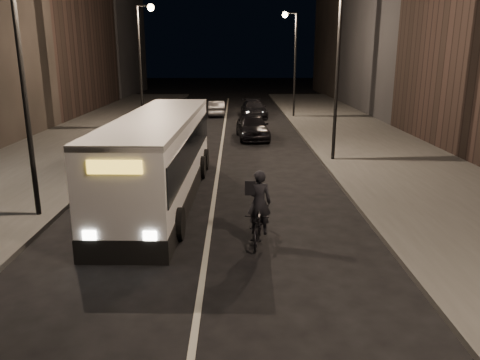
{
  "coord_description": "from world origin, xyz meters",
  "views": [
    {
      "loc": [
        0.8,
        -10.43,
        5.24
      ],
      "look_at": [
        0.94,
        3.21,
        1.5
      ],
      "focal_mm": 35.0,
      "sensor_mm": 36.0,
      "label": 1
    }
  ],
  "objects_px": {
    "cyclist_on_bicycle": "(259,219)",
    "streetlight_left_near": "(28,48)",
    "streetlight_left_far": "(143,50)",
    "city_bus": "(160,154)",
    "streetlight_right_far": "(292,51)",
    "streetlight_right_mid": "(333,49)",
    "car_mid": "(216,108)",
    "car_far": "(254,109)",
    "car_near": "(252,126)"
  },
  "relations": [
    {
      "from": "streetlight_right_far",
      "to": "streetlight_left_near",
      "type": "distance_m",
      "value": 26.26
    },
    {
      "from": "streetlight_left_far",
      "to": "car_far",
      "type": "height_order",
      "value": "streetlight_left_far"
    },
    {
      "from": "streetlight_right_far",
      "to": "streetlight_left_far",
      "type": "xyz_separation_m",
      "value": [
        -10.66,
        -6.0,
        0.0
      ]
    },
    {
      "from": "car_mid",
      "to": "car_far",
      "type": "distance_m",
      "value": 3.34
    },
    {
      "from": "streetlight_right_mid",
      "to": "streetlight_left_near",
      "type": "distance_m",
      "value": 13.33
    },
    {
      "from": "cyclist_on_bicycle",
      "to": "car_mid",
      "type": "xyz_separation_m",
      "value": [
        -2.24,
        27.67,
        -0.09
      ]
    },
    {
      "from": "city_bus",
      "to": "car_far",
      "type": "height_order",
      "value": "city_bus"
    },
    {
      "from": "car_mid",
      "to": "cyclist_on_bicycle",
      "type": "bearing_deg",
      "value": 92.24
    },
    {
      "from": "city_bus",
      "to": "car_near",
      "type": "xyz_separation_m",
      "value": [
        3.8,
        12.25,
        -0.9
      ]
    },
    {
      "from": "city_bus",
      "to": "car_far",
      "type": "distance_m",
      "value": 22.64
    },
    {
      "from": "streetlight_left_far",
      "to": "car_mid",
      "type": "bearing_deg",
      "value": 59.0
    },
    {
      "from": "cyclist_on_bicycle",
      "to": "car_near",
      "type": "xyz_separation_m",
      "value": [
        0.42,
        16.61,
        0.05
      ]
    },
    {
      "from": "streetlight_left_near",
      "to": "streetlight_left_far",
      "type": "height_order",
      "value": "same"
    },
    {
      "from": "car_near",
      "to": "streetlight_left_far",
      "type": "bearing_deg",
      "value": 149.53
    },
    {
      "from": "cyclist_on_bicycle",
      "to": "car_near",
      "type": "bearing_deg",
      "value": 96.05
    },
    {
      "from": "streetlight_left_near",
      "to": "car_mid",
      "type": "bearing_deg",
      "value": 79.94
    },
    {
      "from": "streetlight_left_near",
      "to": "cyclist_on_bicycle",
      "type": "height_order",
      "value": "streetlight_left_near"
    },
    {
      "from": "streetlight_right_far",
      "to": "cyclist_on_bicycle",
      "type": "height_order",
      "value": "streetlight_right_far"
    },
    {
      "from": "cyclist_on_bicycle",
      "to": "car_far",
      "type": "distance_m",
      "value": 26.58
    },
    {
      "from": "streetlight_right_mid",
      "to": "car_mid",
      "type": "xyz_separation_m",
      "value": [
        -6.13,
        17.54,
        -4.73
      ]
    },
    {
      "from": "city_bus",
      "to": "car_far",
      "type": "bearing_deg",
      "value": 80.76
    },
    {
      "from": "streetlight_right_mid",
      "to": "streetlight_left_near",
      "type": "relative_size",
      "value": 1.0
    },
    {
      "from": "city_bus",
      "to": "streetlight_right_mid",
      "type": "bearing_deg",
      "value": 40.13
    },
    {
      "from": "cyclist_on_bicycle",
      "to": "car_far",
      "type": "height_order",
      "value": "cyclist_on_bicycle"
    },
    {
      "from": "city_bus",
      "to": "cyclist_on_bicycle",
      "type": "xyz_separation_m",
      "value": [
        3.38,
        -4.36,
        -0.95
      ]
    },
    {
      "from": "streetlight_right_far",
      "to": "car_mid",
      "type": "height_order",
      "value": "streetlight_right_far"
    },
    {
      "from": "city_bus",
      "to": "cyclist_on_bicycle",
      "type": "relative_size",
      "value": 5.28
    },
    {
      "from": "car_near",
      "to": "car_far",
      "type": "bearing_deg",
      "value": 82.82
    },
    {
      "from": "car_near",
      "to": "cyclist_on_bicycle",
      "type": "bearing_deg",
      "value": -95.87
    },
    {
      "from": "streetlight_left_far",
      "to": "car_near",
      "type": "bearing_deg",
      "value": -26.05
    },
    {
      "from": "streetlight_left_far",
      "to": "car_far",
      "type": "relative_size",
      "value": 1.72
    },
    {
      "from": "streetlight_right_mid",
      "to": "city_bus",
      "type": "distance_m",
      "value": 9.99
    },
    {
      "from": "city_bus",
      "to": "car_mid",
      "type": "bearing_deg",
      "value": 88.89
    },
    {
      "from": "streetlight_right_far",
      "to": "cyclist_on_bicycle",
      "type": "distance_m",
      "value": 26.82
    },
    {
      "from": "streetlight_right_mid",
      "to": "car_far",
      "type": "relative_size",
      "value": 1.72
    },
    {
      "from": "cyclist_on_bicycle",
      "to": "car_far",
      "type": "xyz_separation_m",
      "value": [
        0.9,
        26.56,
        -0.04
      ]
    },
    {
      "from": "streetlight_right_mid",
      "to": "city_bus",
      "type": "bearing_deg",
      "value": -141.55
    },
    {
      "from": "streetlight_left_far",
      "to": "city_bus",
      "type": "distance_m",
      "value": 16.55
    },
    {
      "from": "streetlight_left_far",
      "to": "cyclist_on_bicycle",
      "type": "height_order",
      "value": "streetlight_left_far"
    },
    {
      "from": "streetlight_right_far",
      "to": "city_bus",
      "type": "bearing_deg",
      "value": -108.47
    },
    {
      "from": "streetlight_left_near",
      "to": "car_near",
      "type": "relative_size",
      "value": 1.78
    },
    {
      "from": "streetlight_right_mid",
      "to": "car_mid",
      "type": "height_order",
      "value": "streetlight_right_mid"
    },
    {
      "from": "streetlight_right_far",
      "to": "car_mid",
      "type": "xyz_separation_m",
      "value": [
        -6.13,
        1.54,
        -4.73
      ]
    },
    {
      "from": "streetlight_right_far",
      "to": "city_bus",
      "type": "xyz_separation_m",
      "value": [
        -7.27,
        -21.77,
        -3.68
      ]
    },
    {
      "from": "streetlight_left_far",
      "to": "city_bus",
      "type": "xyz_separation_m",
      "value": [
        3.39,
        -15.77,
        -3.68
      ]
    },
    {
      "from": "streetlight_left_near",
      "to": "car_far",
      "type": "relative_size",
      "value": 1.72
    },
    {
      "from": "streetlight_left_near",
      "to": "car_mid",
      "type": "xyz_separation_m",
      "value": [
        4.53,
        25.54,
        -4.73
      ]
    },
    {
      "from": "cyclist_on_bicycle",
      "to": "streetlight_left_near",
      "type": "bearing_deg",
      "value": 170.05
    },
    {
      "from": "car_far",
      "to": "streetlight_left_near",
      "type": "bearing_deg",
      "value": -111.53
    },
    {
      "from": "city_bus",
      "to": "streetlight_left_near",
      "type": "bearing_deg",
      "value": -145.03
    }
  ]
}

